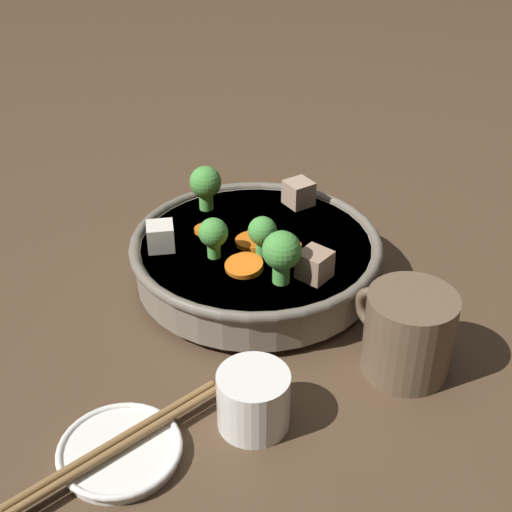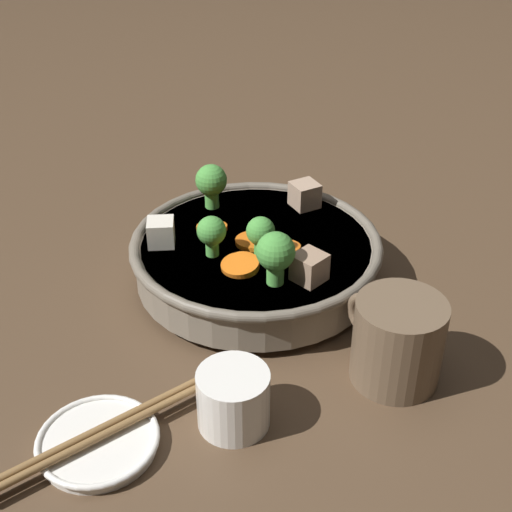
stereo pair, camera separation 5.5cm
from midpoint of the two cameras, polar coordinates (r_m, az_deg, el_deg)
The scene contains 6 objects.
ground_plane at distance 0.83m, azimuth 1.89°, elevation -2.15°, with size 3.00×3.00×0.00m, color #4C3826.
stirfry_bowl at distance 0.81m, azimuth 1.91°, elevation 0.11°, with size 0.29×0.29×0.11m.
side_saucer at distance 0.65m, azimuth -10.08°, elevation -14.51°, with size 0.11×0.11×0.01m.
tea_cup at distance 0.64m, azimuth 0.67°, elevation -11.40°, with size 0.07×0.07×0.06m.
dark_mug at distance 0.70m, azimuth 13.43°, elevation -6.64°, with size 0.11×0.09×0.09m.
chopsticks_pair at distance 0.64m, azimuth -10.17°, elevation -13.94°, with size 0.02×0.21×0.01m.
Camera 2 is at (-0.54, 0.41, 0.48)m, focal length 50.00 mm.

